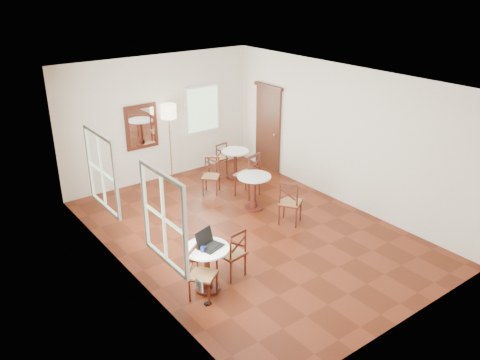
% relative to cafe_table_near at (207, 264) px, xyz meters
% --- Properties ---
extents(ground, '(7.00, 7.00, 0.00)m').
position_rel_cafe_table_near_xyz_m(ground, '(1.71, 1.11, -0.47)').
color(ground, '#5E2210').
rests_on(ground, ground).
extents(room_shell, '(5.02, 7.02, 3.01)m').
position_rel_cafe_table_near_xyz_m(room_shell, '(1.65, 1.38, 1.41)').
color(room_shell, silver).
rests_on(room_shell, ground).
extents(cafe_table_near, '(0.73, 0.73, 0.77)m').
position_rel_cafe_table_near_xyz_m(cafe_table_near, '(0.00, 0.00, 0.00)').
color(cafe_table_near, '#4A1B12').
rests_on(cafe_table_near, ground).
extents(cafe_table_mid, '(0.72, 0.72, 0.76)m').
position_rel_cafe_table_near_xyz_m(cafe_table_mid, '(2.42, 1.87, -0.00)').
color(cafe_table_mid, '#4A1B12').
rests_on(cafe_table_mid, ground).
extents(cafe_table_back, '(0.67, 0.67, 0.71)m').
position_rel_cafe_table_near_xyz_m(cafe_table_back, '(3.13, 3.50, -0.04)').
color(cafe_table_back, '#4A1B12').
rests_on(cafe_table_back, ground).
extents(chair_near_a, '(0.46, 0.46, 0.89)m').
position_rel_cafe_table_near_xyz_m(chair_near_a, '(0.54, 0.07, -0.03)').
color(chair_near_a, '#4A1B12').
rests_on(chair_near_a, ground).
extents(chair_near_b, '(0.55, 0.55, 0.86)m').
position_rel_cafe_table_near_xyz_m(chair_near_b, '(-0.19, -0.14, -0.05)').
color(chair_near_b, '#4A1B12').
rests_on(chair_near_b, ground).
extents(chair_mid_a, '(0.59, 0.59, 1.04)m').
position_rel_cafe_table_near_xyz_m(chair_mid_a, '(2.72, 2.45, 0.04)').
color(chair_mid_a, '#4A1B12').
rests_on(chair_mid_a, ground).
extents(chair_mid_b, '(0.60, 0.60, 0.94)m').
position_rel_cafe_table_near_xyz_m(chair_mid_b, '(2.58, 0.90, -0.01)').
color(chair_mid_b, '#4A1B12').
rests_on(chair_mid_b, ground).
extents(chair_back_a, '(0.42, 0.42, 0.85)m').
position_rel_cafe_table_near_xyz_m(chair_back_a, '(2.94, 3.96, -0.05)').
color(chair_back_a, '#4A1B12').
rests_on(chair_back_a, ground).
extents(chair_back_b, '(0.55, 0.55, 0.84)m').
position_rel_cafe_table_near_xyz_m(chair_back_b, '(2.16, 3.11, -0.06)').
color(chair_back_b, '#4A1B12').
rests_on(chair_back_b, ground).
extents(floor_lamp, '(0.37, 0.37, 1.91)m').
position_rel_cafe_table_near_xyz_m(floor_lamp, '(1.77, 4.26, 1.14)').
color(floor_lamp, '#BF8C3F').
rests_on(floor_lamp, ground).
extents(laptop, '(0.45, 0.41, 0.27)m').
position_rel_cafe_table_near_xyz_m(laptop, '(0.04, 0.02, 0.36)').
color(laptop, black).
rests_on(laptop, cafe_table_near).
extents(mouse, '(0.09, 0.06, 0.03)m').
position_rel_cafe_table_near_xyz_m(mouse, '(0.03, 0.23, 0.31)').
color(mouse, black).
rests_on(mouse, cafe_table_near).
extents(navy_mug, '(0.11, 0.07, 0.09)m').
position_rel_cafe_table_near_xyz_m(navy_mug, '(-0.10, -0.07, 0.34)').
color(navy_mug, black).
rests_on(navy_mug, cafe_table_near).
extents(water_glass, '(0.05, 0.05, 0.09)m').
position_rel_cafe_table_near_xyz_m(water_glass, '(-0.08, 0.09, 0.34)').
color(water_glass, white).
rests_on(water_glass, cafe_table_near).
extents(power_adapter, '(0.10, 0.06, 0.04)m').
position_rel_cafe_table_near_xyz_m(power_adapter, '(-0.23, -0.35, -0.45)').
color(power_adapter, black).
rests_on(power_adapter, ground).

